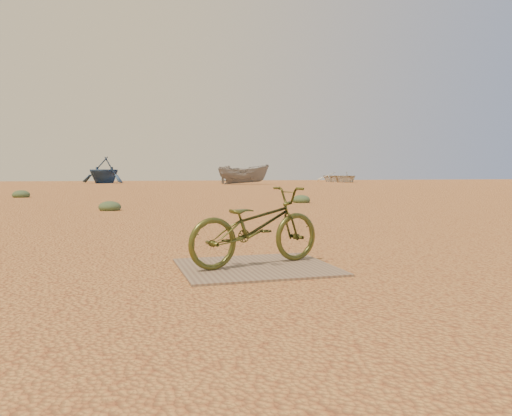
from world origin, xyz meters
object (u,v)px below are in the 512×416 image
object	(u,v)px
plywood_board	(256,267)
boat_far_right	(341,177)
boat_mid_right	(244,174)
bicycle	(256,226)
boat_far_left	(104,170)

from	to	relation	value
plywood_board	boat_far_right	distance (m)	49.58
boat_mid_right	boat_far_right	distance (m)	14.64
bicycle	boat_far_left	distance (m)	45.62
bicycle	boat_mid_right	size ratio (longest dim) A/B	0.34
plywood_board	bicycle	distance (m)	0.41
plywood_board	boat_far_left	distance (m)	45.69
bicycle	boat_far_right	bearing A→B (deg)	-43.21
plywood_board	boat_far_right	world-z (taller)	boat_far_right
boat_far_left	boat_far_right	xyz separation A→B (m)	(24.38, -1.40, -0.72)
boat_mid_right	boat_far_right	bearing A→B (deg)	-45.35
boat_far_left	boat_far_right	bearing A→B (deg)	28.02
bicycle	boat_mid_right	xyz separation A→B (m)	(9.65, 36.94, 0.43)
boat_far_left	boat_far_right	world-z (taller)	boat_far_left
bicycle	boat_far_right	world-z (taller)	boat_far_right
boat_far_left	plywood_board	bearing A→B (deg)	-56.22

